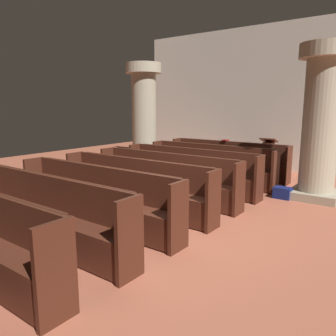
% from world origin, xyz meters
% --- Properties ---
extents(ground_plane, '(19.20, 19.20, 0.00)m').
position_xyz_m(ground_plane, '(0.00, 0.00, 0.00)').
color(ground_plane, '#AD5B42').
extents(back_wall, '(10.00, 0.16, 4.50)m').
position_xyz_m(back_wall, '(0.00, 6.08, 2.25)').
color(back_wall, silver).
rests_on(back_wall, ground).
extents(pew_row_0, '(3.54, 0.47, 1.01)m').
position_xyz_m(pew_row_0, '(-0.88, 4.18, 0.54)').
color(pew_row_0, '#4C2316').
rests_on(pew_row_0, ground).
extents(pew_row_1, '(3.54, 0.46, 1.01)m').
position_xyz_m(pew_row_1, '(-0.88, 3.19, 0.54)').
color(pew_row_1, '#4C2316').
rests_on(pew_row_1, ground).
extents(pew_row_2, '(3.54, 0.46, 1.01)m').
position_xyz_m(pew_row_2, '(-0.88, 2.19, 0.54)').
color(pew_row_2, '#4C2316').
rests_on(pew_row_2, ground).
extents(pew_row_3, '(3.54, 0.47, 1.01)m').
position_xyz_m(pew_row_3, '(-0.88, 1.19, 0.54)').
color(pew_row_3, '#4C2316').
rests_on(pew_row_3, ground).
extents(pew_row_4, '(3.54, 0.46, 1.01)m').
position_xyz_m(pew_row_4, '(-0.88, 0.19, 0.54)').
color(pew_row_4, '#4C2316').
rests_on(pew_row_4, ground).
extents(pew_row_5, '(3.54, 0.46, 1.01)m').
position_xyz_m(pew_row_5, '(-0.88, -0.81, 0.54)').
color(pew_row_5, '#4C2316').
rests_on(pew_row_5, ground).
extents(pew_row_6, '(3.54, 0.47, 1.01)m').
position_xyz_m(pew_row_6, '(-0.88, -1.80, 0.54)').
color(pew_row_6, '#4C2316').
rests_on(pew_row_6, ground).
extents(pillar_aisle_side, '(1.09, 1.09, 3.30)m').
position_xyz_m(pillar_aisle_side, '(1.75, 3.23, 1.72)').
color(pillar_aisle_side, '#9F967E').
rests_on(pillar_aisle_side, ground).
extents(pillar_far_side, '(1.09, 1.09, 3.30)m').
position_xyz_m(pillar_far_side, '(-3.47, 3.54, 1.72)').
color(pillar_far_side, '#9F967E').
rests_on(pillar_far_side, ground).
extents(lectern, '(0.48, 0.45, 1.08)m').
position_xyz_m(lectern, '(-0.11, 5.34, 0.45)').
color(lectern, '#411E13').
rests_on(lectern, ground).
extents(hymn_book, '(0.16, 0.19, 0.04)m').
position_xyz_m(hymn_book, '(-1.06, 4.37, 1.03)').
color(hymn_book, maroon).
rests_on(hymn_book, pew_row_0).
extents(kneeler_box_navy, '(0.37, 0.27, 0.25)m').
position_xyz_m(kneeler_box_navy, '(1.17, 2.80, 0.12)').
color(kneeler_box_navy, navy).
rests_on(kneeler_box_navy, ground).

